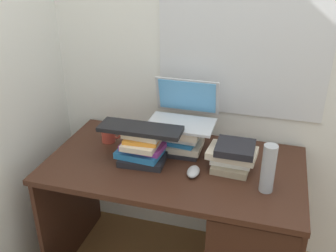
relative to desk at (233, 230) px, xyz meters
name	(u,v)px	position (x,y,z in m)	size (l,w,h in m)	color
wall_back	(195,38)	(-0.33, 0.43, 0.89)	(6.00, 0.06, 2.60)	silver
wall_left	(14,45)	(-1.18, 0.03, 0.89)	(0.05, 6.00, 2.60)	silver
desk	(233,230)	(0.00, 0.00, 0.00)	(1.31, 0.72, 0.75)	#381E14
book_stack_tall	(181,138)	(-0.33, 0.15, 0.42)	(0.23, 0.19, 0.16)	black
book_stack_keyboard_riser	(142,148)	(-0.49, 0.00, 0.42)	(0.25, 0.20, 0.17)	black
book_stack_side	(233,156)	(-0.04, 0.05, 0.41)	(0.25, 0.19, 0.14)	gray
laptop	(183,112)	(-0.33, 0.21, 0.55)	(0.35, 0.26, 0.22)	#B7BABF
keyboard	(140,129)	(-0.50, 0.00, 0.52)	(0.42, 0.14, 0.02)	black
computer_mouse	(193,172)	(-0.21, -0.06, 0.36)	(0.06, 0.10, 0.04)	#A5A8AD
mug	(109,134)	(-0.75, 0.15, 0.38)	(0.11, 0.08, 0.09)	#B23F33
water_bottle	(268,169)	(0.14, -0.09, 0.46)	(0.06, 0.06, 0.23)	#999EA5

